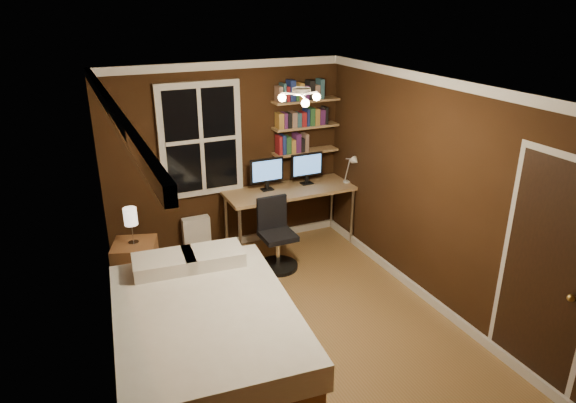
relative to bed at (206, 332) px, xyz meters
name	(u,v)px	position (x,y,z in m)	size (l,w,h in m)	color
floor	(295,325)	(1.00, 0.16, -0.32)	(4.20, 4.20, 0.00)	brown
wall_back	(227,159)	(1.00, 2.26, 0.93)	(3.20, 0.04, 2.50)	black
wall_left	(125,248)	(-0.60, 0.16, 0.93)	(0.04, 4.20, 2.50)	black
wall_right	(429,193)	(2.60, 0.16, 0.93)	(0.04, 4.20, 2.50)	black
ceiling	(296,86)	(1.00, 0.16, 2.18)	(3.20, 4.20, 0.02)	white
window	(201,140)	(0.65, 2.22, 1.23)	(1.06, 0.06, 1.46)	silver
door	(544,277)	(2.59, -1.39, 0.70)	(0.03, 0.82, 2.05)	black
door_knob	(571,298)	(2.55, -1.69, 0.68)	(0.06, 0.06, 0.06)	gold
ceiling_fixture	(301,99)	(1.00, 0.06, 2.08)	(0.44, 0.44, 0.18)	beige
bookshelf_lower	(305,152)	(2.08, 2.14, 0.93)	(0.92, 0.22, 0.03)	#9A744B
books_row_lower	(305,142)	(2.08, 2.14, 1.06)	(0.42, 0.16, 0.23)	maroon
bookshelf_middle	(306,127)	(2.08, 2.14, 1.28)	(0.92, 0.22, 0.03)	#9A744B
books_row_middle	(306,117)	(2.08, 2.14, 1.41)	(0.66, 0.16, 0.23)	navy
bookshelf_upper	(306,101)	(2.08, 2.14, 1.63)	(0.92, 0.22, 0.03)	#9A744B
books_row_upper	(306,91)	(2.08, 2.14, 1.76)	(0.60, 0.16, 0.23)	#25572D
bed	(206,332)	(0.00, 0.00, 0.00)	(1.77, 2.33, 0.75)	brown
nightstand	(137,266)	(-0.38, 1.60, -0.02)	(0.48, 0.48, 0.60)	brown
bedside_lamp	(132,226)	(-0.38, 1.60, 0.49)	(0.15, 0.15, 0.43)	white
radiator	(197,236)	(0.49, 2.15, -0.05)	(0.36, 0.13, 0.54)	silver
desk	(290,193)	(1.74, 1.91, 0.45)	(1.76, 0.66, 0.83)	#9A744B
monitor_left	(267,174)	(1.45, 2.00, 0.73)	(0.46, 0.12, 0.43)	black
monitor_right	(307,169)	(2.03, 2.00, 0.73)	(0.46, 0.12, 0.43)	black
desk_lamp	(351,169)	(2.57, 1.74, 0.73)	(0.14, 0.32, 0.44)	silver
office_chair	(276,243)	(1.33, 1.41, 0.02)	(0.50, 0.50, 0.91)	black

